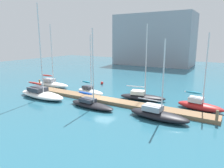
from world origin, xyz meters
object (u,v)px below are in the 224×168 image
object	(u,v)px
sailboat_4	(142,96)
sailboat_6	(199,105)
sailboat_0	(52,83)
mooring_buoy_red	(102,83)
harbor_building_distant	(154,40)
sailboat_3	(91,103)
sailboat_5	(158,114)
sailboat_1	(41,93)
sailboat_2	(90,90)

from	to	relation	value
sailboat_4	sailboat_6	world-z (taller)	sailboat_4
sailboat_0	mooring_buoy_red	size ratio (longest dim) A/B	19.88
sailboat_6	mooring_buoy_red	size ratio (longest dim) A/B	16.65
sailboat_0	sailboat_4	bearing A→B (deg)	-2.02
sailboat_0	harbor_building_distant	xyz separation A→B (m)	(3.63, 40.05, 7.22)
sailboat_3	mooring_buoy_red	world-z (taller)	sailboat_3
sailboat_0	sailboat_4	xyz separation A→B (m)	(16.48, 0.76, -0.08)
sailboat_3	harbor_building_distant	world-z (taller)	harbor_building_distant
sailboat_5	mooring_buoy_red	bearing A→B (deg)	145.64
harbor_building_distant	sailboat_4	bearing A→B (deg)	-71.88
sailboat_0	sailboat_3	world-z (taller)	sailboat_0
sailboat_1	sailboat_3	distance (m)	8.66
sailboat_4	sailboat_1	bearing A→B (deg)	-164.89
sailboat_0	sailboat_2	xyz separation A→B (m)	(8.41, -0.27, -0.09)
sailboat_6	mooring_buoy_red	bearing A→B (deg)	168.70
sailboat_4	harbor_building_distant	size ratio (longest dim) A/B	0.41
sailboat_1	sailboat_4	xyz separation A→B (m)	(12.68, 6.27, -0.07)
sailboat_2	sailboat_4	size ratio (longest dim) A/B	0.88
sailboat_1	sailboat_6	world-z (taller)	sailboat_1
sailboat_1	sailboat_2	bearing A→B (deg)	51.73
mooring_buoy_red	sailboat_5	bearing A→B (deg)	-37.80
sailboat_3	sailboat_6	bearing A→B (deg)	31.27
sailboat_0	sailboat_1	bearing A→B (deg)	-60.06
sailboat_0	sailboat_1	distance (m)	6.70
sailboat_1	sailboat_3	world-z (taller)	sailboat_1
harbor_building_distant	sailboat_6	bearing A→B (deg)	-63.01
sailboat_4	sailboat_3	bearing A→B (deg)	-134.44
mooring_buoy_red	sailboat_1	bearing A→B (deg)	-101.94
sailboat_1	sailboat_0	bearing A→B (deg)	127.62
sailboat_2	harbor_building_distant	bearing A→B (deg)	105.64
sailboat_0	sailboat_6	size ratio (longest dim) A/B	1.19
sailboat_4	sailboat_5	size ratio (longest dim) A/B	1.23
sailboat_4	sailboat_6	bearing A→B (deg)	-13.88
sailboat_0	sailboat_4	size ratio (longest dim) A/B	1.05
sailboat_4	harbor_building_distant	xyz separation A→B (m)	(-12.86, 39.29, 7.30)
sailboat_1	sailboat_4	size ratio (longest dim) A/B	1.27
harbor_building_distant	mooring_buoy_red	bearing A→B (deg)	-85.51
sailboat_3	sailboat_6	world-z (taller)	sailboat_3
sailboat_1	sailboat_5	world-z (taller)	sailboat_1
sailboat_0	sailboat_2	world-z (taller)	sailboat_0
sailboat_5	mooring_buoy_red	world-z (taller)	sailboat_5
sailboat_3	sailboat_4	world-z (taller)	sailboat_4
harbor_building_distant	sailboat_0	bearing A→B (deg)	-95.17
sailboat_2	mooring_buoy_red	distance (m)	6.84
sailboat_4	sailboat_5	xyz separation A→B (m)	(4.12, -5.65, 0.02)
sailboat_5	mooring_buoy_red	xyz separation A→B (m)	(-14.32, 11.11, -0.30)
harbor_building_distant	sailboat_5	bearing A→B (deg)	-69.30
sailboat_0	mooring_buoy_red	world-z (taller)	sailboat_0
sailboat_5	harbor_building_distant	world-z (taller)	harbor_building_distant
sailboat_0	mooring_buoy_red	xyz separation A→B (m)	(6.28, 6.22, -0.36)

